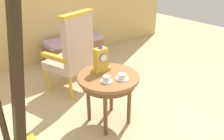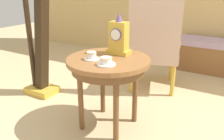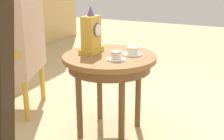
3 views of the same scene
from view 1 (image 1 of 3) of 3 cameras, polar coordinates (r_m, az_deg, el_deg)
name	(u,v)px [view 1 (image 1 of 3)]	position (r m, az deg, el deg)	size (l,w,h in m)	color
ground_plane	(119,122)	(2.73, 1.80, -12.95)	(10.00, 10.00, 0.00)	tan
side_table	(108,82)	(2.46, -0.90, -3.03)	(0.66, 0.66, 0.60)	brown
teacup_left	(106,79)	(2.29, -1.45, -2.33)	(0.12, 0.12, 0.06)	white
teacup_right	(122,77)	(2.35, 2.56, -1.69)	(0.14, 0.14, 0.06)	white
mantel_clock	(101,60)	(2.48, -2.81, 2.63)	(0.19, 0.11, 0.34)	gold
armchair	(73,52)	(3.12, -9.79, 4.44)	(0.69, 0.68, 1.14)	#CCA893
harp	(11,88)	(2.17, -24.01, -4.12)	(0.40, 0.24, 1.76)	gold
window_bench	(74,49)	(4.31, -9.45, 5.25)	(1.08, 0.40, 0.44)	#B299B7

